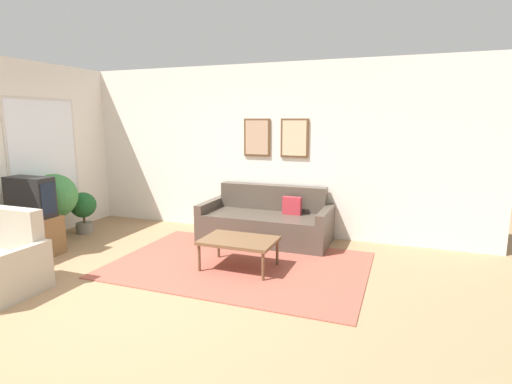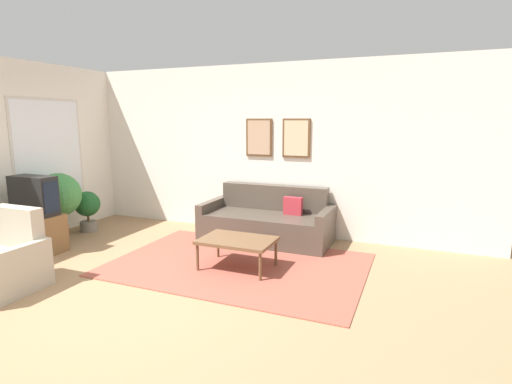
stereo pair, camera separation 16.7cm
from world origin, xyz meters
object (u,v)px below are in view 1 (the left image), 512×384
Objects in this scene: tv at (30,197)px; coffee_table at (239,242)px; potted_plant_tall at (54,197)px; couch at (267,222)px.

coffee_table is at bearing 9.39° from tv.
potted_plant_tall is at bearing 177.82° from coffee_table.
potted_plant_tall is (-3.08, 0.12, 0.33)m from coffee_table.
coffee_table is (0.08, -1.27, 0.06)m from couch.
couch is 3.24m from potted_plant_tall.
tv reaches higher than couch.
tv reaches higher than potted_plant_tall.
potted_plant_tall is at bearing -159.06° from couch.
couch is at bearing 93.55° from coffee_table.
coffee_table is 0.88× the size of potted_plant_tall.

